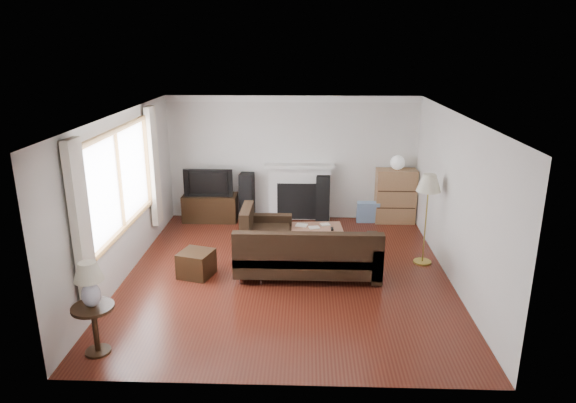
{
  "coord_description": "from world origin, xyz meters",
  "views": [
    {
      "loc": [
        0.28,
        -7.38,
        3.5
      ],
      "look_at": [
        0.0,
        0.3,
        1.1
      ],
      "focal_mm": 32.0,
      "sensor_mm": 36.0,
      "label": 1
    }
  ],
  "objects_px": {
    "tv_stand": "(210,208)",
    "floor_lamp": "(426,220)",
    "bookshelf": "(395,196)",
    "side_table": "(95,329)",
    "coffee_table": "(314,237)",
    "sectional_sofa": "(308,252)"
  },
  "relations": [
    {
      "from": "coffee_table",
      "to": "side_table",
      "type": "relative_size",
      "value": 1.62
    },
    {
      "from": "bookshelf",
      "to": "floor_lamp",
      "type": "height_order",
      "value": "floor_lamp"
    },
    {
      "from": "side_table",
      "to": "coffee_table",
      "type": "bearing_deg",
      "value": 52.44
    },
    {
      "from": "floor_lamp",
      "to": "side_table",
      "type": "height_order",
      "value": "floor_lamp"
    },
    {
      "from": "tv_stand",
      "to": "floor_lamp",
      "type": "relative_size",
      "value": 0.72
    },
    {
      "from": "bookshelf",
      "to": "coffee_table",
      "type": "distance_m",
      "value": 2.18
    },
    {
      "from": "tv_stand",
      "to": "side_table",
      "type": "bearing_deg",
      "value": -95.98
    },
    {
      "from": "bookshelf",
      "to": "coffee_table",
      "type": "height_order",
      "value": "bookshelf"
    },
    {
      "from": "tv_stand",
      "to": "side_table",
      "type": "xyz_separation_m",
      "value": [
        -0.49,
        -4.7,
        0.03
      ]
    },
    {
      "from": "tv_stand",
      "to": "coffee_table",
      "type": "distance_m",
      "value": 2.48
    },
    {
      "from": "tv_stand",
      "to": "floor_lamp",
      "type": "xyz_separation_m",
      "value": [
        3.88,
        -1.97,
        0.48
      ]
    },
    {
      "from": "bookshelf",
      "to": "floor_lamp",
      "type": "xyz_separation_m",
      "value": [
        0.15,
        -2.02,
        0.21
      ]
    },
    {
      "from": "bookshelf",
      "to": "floor_lamp",
      "type": "distance_m",
      "value": 2.04
    },
    {
      "from": "floor_lamp",
      "to": "tv_stand",
      "type": "bearing_deg",
      "value": 153.07
    },
    {
      "from": "bookshelf",
      "to": "floor_lamp",
      "type": "relative_size",
      "value": 0.72
    },
    {
      "from": "tv_stand",
      "to": "bookshelf",
      "type": "relative_size",
      "value": 1.0
    },
    {
      "from": "sectional_sofa",
      "to": "floor_lamp",
      "type": "bearing_deg",
      "value": 16.35
    },
    {
      "from": "sectional_sofa",
      "to": "floor_lamp",
      "type": "xyz_separation_m",
      "value": [
        1.91,
        0.56,
        0.36
      ]
    },
    {
      "from": "tv_stand",
      "to": "sectional_sofa",
      "type": "bearing_deg",
      "value": -52.04
    },
    {
      "from": "bookshelf",
      "to": "side_table",
      "type": "distance_m",
      "value": 6.36
    },
    {
      "from": "side_table",
      "to": "sectional_sofa",
      "type": "bearing_deg",
      "value": 41.31
    },
    {
      "from": "bookshelf",
      "to": "sectional_sofa",
      "type": "distance_m",
      "value": 3.13
    }
  ]
}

